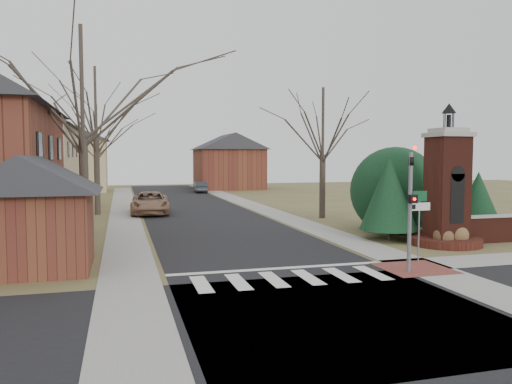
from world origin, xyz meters
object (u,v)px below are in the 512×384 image
object	(u,v)px
sign_post	(419,212)
pickup_truck	(150,203)
traffic_signal_pole	(411,199)
brick_gate_monument	(447,198)
distant_car	(201,187)

from	to	relation	value
sign_post	pickup_truck	bearing A→B (deg)	114.83
traffic_signal_pole	brick_gate_monument	size ratio (longest dim) A/B	0.69
sign_post	brick_gate_monument	xyz separation A→B (m)	(3.41, 3.01, 0.22)
sign_post	pickup_truck	xyz separation A→B (m)	(-8.99, 19.44, -1.16)
sign_post	pickup_truck	distance (m)	21.45
traffic_signal_pole	sign_post	xyz separation A→B (m)	(1.29, 1.41, -0.64)
sign_post	distant_car	xyz separation A→B (m)	(-2.19, 39.87, -1.31)
pickup_truck	distant_car	bearing A→B (deg)	75.19
brick_gate_monument	traffic_signal_pole	bearing A→B (deg)	-136.76
brick_gate_monument	sign_post	bearing A→B (deg)	-138.58
traffic_signal_pole	distant_car	xyz separation A→B (m)	(-0.90, 41.28, -1.95)
traffic_signal_pole	sign_post	distance (m)	2.02
traffic_signal_pole	distant_car	world-z (taller)	traffic_signal_pole
traffic_signal_pole	sign_post	bearing A→B (deg)	47.57
traffic_signal_pole	sign_post	world-z (taller)	traffic_signal_pole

